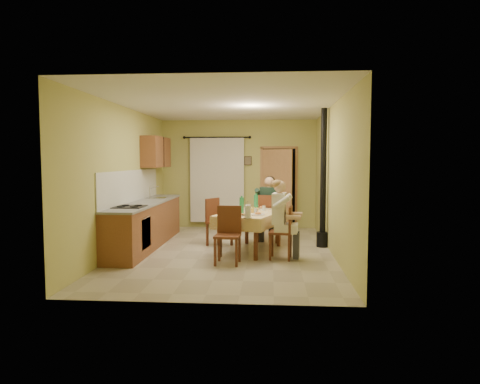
# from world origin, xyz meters

# --- Properties ---
(floor) EXTENTS (4.00, 6.00, 0.01)m
(floor) POSITION_xyz_m (0.00, 0.00, 0.00)
(floor) COLOR tan
(floor) RESTS_ON ground
(room_shell) EXTENTS (4.04, 6.04, 2.82)m
(room_shell) POSITION_xyz_m (0.00, 0.00, 1.82)
(room_shell) COLOR tan
(room_shell) RESTS_ON ground
(kitchen_run) EXTENTS (0.64, 3.64, 1.56)m
(kitchen_run) POSITION_xyz_m (-1.71, 0.40, 0.48)
(kitchen_run) COLOR brown
(kitchen_run) RESTS_ON ground
(upper_cabinets) EXTENTS (0.35, 1.40, 0.70)m
(upper_cabinets) POSITION_xyz_m (-1.82, 1.70, 1.95)
(upper_cabinets) COLOR brown
(upper_cabinets) RESTS_ON room_shell
(curtain) EXTENTS (1.70, 0.07, 2.22)m
(curtain) POSITION_xyz_m (-0.55, 2.90, 1.26)
(curtain) COLOR black
(curtain) RESTS_ON ground
(doorway) EXTENTS (0.96, 0.42, 2.15)m
(doorway) POSITION_xyz_m (1.03, 2.88, 1.05)
(doorway) COLOR black
(doorway) RESTS_ON ground
(dining_table) EXTENTS (1.43, 1.84, 0.76)m
(dining_table) POSITION_xyz_m (0.46, 0.06, 0.38)
(dining_table) COLOR #DAB678
(dining_table) RESTS_ON ground
(tableware) EXTENTS (0.68, 1.60, 0.33)m
(tableware) POSITION_xyz_m (0.44, -0.05, 0.83)
(tableware) COLOR white
(tableware) RESTS_ON dining_table
(chair_far) EXTENTS (0.54, 0.54, 1.02)m
(chair_far) POSITION_xyz_m (0.81, 1.10, 0.29)
(chair_far) COLOR #5C2C19
(chair_far) RESTS_ON ground
(chair_near) EXTENTS (0.45, 0.45, 0.98)m
(chair_near) POSITION_xyz_m (0.12, -0.97, 0.29)
(chair_near) COLOR #5C2C19
(chair_near) RESTS_ON ground
(chair_right) EXTENTS (0.44, 0.44, 0.95)m
(chair_right) POSITION_xyz_m (1.04, -0.54, 0.29)
(chair_right) COLOR #5C2C19
(chair_right) RESTS_ON ground
(chair_left) EXTENTS (0.57, 0.57, 0.98)m
(chair_left) POSITION_xyz_m (-0.22, 0.57, 0.29)
(chair_left) COLOR #5C2C19
(chair_left) RESTS_ON ground
(man_far) EXTENTS (0.63, 0.53, 1.39)m
(man_far) POSITION_xyz_m (0.81, 1.12, 0.88)
(man_far) COLOR #192D23
(man_far) RESTS_ON chair_far
(man_right) EXTENTS (0.50, 0.61, 1.39)m
(man_right) POSITION_xyz_m (1.02, -0.54, 0.88)
(man_right) COLOR white
(man_right) RESTS_ON chair_right
(stove_flue) EXTENTS (0.24, 0.24, 2.80)m
(stove_flue) POSITION_xyz_m (1.90, 0.60, 1.02)
(stove_flue) COLOR black
(stove_flue) RESTS_ON ground
(picture_back) EXTENTS (0.19, 0.03, 0.23)m
(picture_back) POSITION_xyz_m (0.25, 2.97, 1.75)
(picture_back) COLOR black
(picture_back) RESTS_ON room_shell
(picture_right) EXTENTS (0.03, 0.31, 0.21)m
(picture_right) POSITION_xyz_m (1.97, 1.20, 1.85)
(picture_right) COLOR brown
(picture_right) RESTS_ON room_shell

